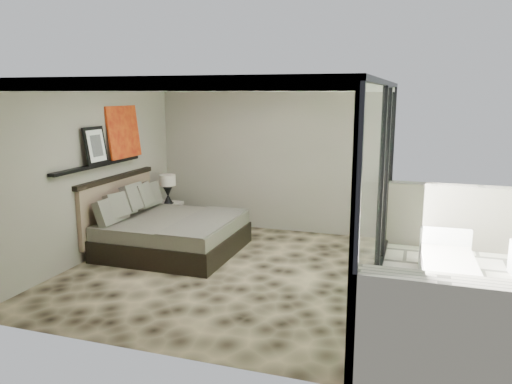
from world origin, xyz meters
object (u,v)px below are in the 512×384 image
(nightstand, at_px, (169,217))
(lounger, at_px, (448,268))
(table_lamp, at_px, (168,185))
(bed, at_px, (168,231))

(nightstand, distance_m, lounger, 5.29)
(nightstand, bearing_deg, table_lamp, -61.67)
(bed, xyz_separation_m, table_lamp, (-0.64, 1.24, 0.53))
(nightstand, bearing_deg, lounger, -19.11)
(nightstand, height_order, lounger, lounger)
(nightstand, relative_size, table_lamp, 0.81)
(bed, relative_size, nightstand, 4.66)
(lounger, bearing_deg, bed, 178.17)
(bed, distance_m, table_lamp, 1.49)
(bed, height_order, table_lamp, bed)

